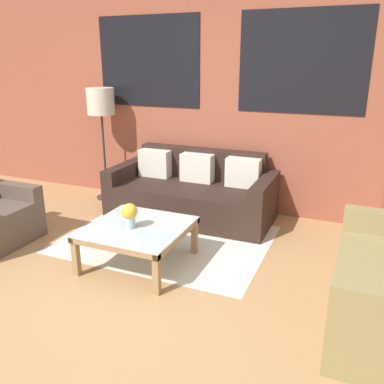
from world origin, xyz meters
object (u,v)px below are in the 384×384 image
at_px(floor_lamp, 101,106).
at_px(flower_vase, 130,214).
at_px(coffee_table, 138,232).
at_px(couch_dark, 192,193).

distance_m(floor_lamp, flower_vase, 2.18).
height_order(coffee_table, flower_vase, flower_vase).
relative_size(couch_dark, flower_vase, 8.44).
xyz_separation_m(couch_dark, coffee_table, (0.02, -1.33, 0.04)).
height_order(couch_dark, coffee_table, couch_dark).
bearing_deg(floor_lamp, coffee_table, -47.45).
bearing_deg(couch_dark, floor_lamp, 173.20).
height_order(couch_dark, floor_lamp, floor_lamp).
xyz_separation_m(floor_lamp, flower_vase, (1.33, -1.56, -0.74)).
bearing_deg(couch_dark, flower_vase, -90.90).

